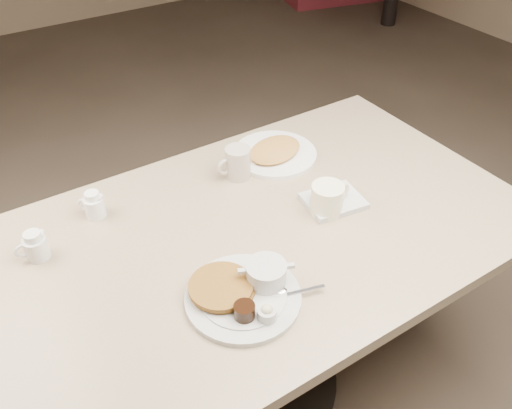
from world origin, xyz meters
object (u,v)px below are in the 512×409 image
diner_table (260,271)px  coffee_mug_far (237,163)px  coffee_mug_near (328,198)px  creamer_left (35,246)px  hash_plate (275,153)px  main_plate (245,290)px  creamer_right (94,205)px

diner_table → coffee_mug_far: (0.07, 0.24, 0.22)m
coffee_mug_near → creamer_left: coffee_mug_near is taller
hash_plate → main_plate: bearing=-131.0°
creamer_right → creamer_left: bearing=-156.2°
creamer_left → hash_plate: 0.78m
coffee_mug_far → creamer_right: bearing=172.7°
main_plate → coffee_mug_far: bearing=60.9°
main_plate → creamer_left: creamer_left is taller
diner_table → creamer_right: (-0.36, 0.30, 0.21)m
hash_plate → coffee_mug_near: bearing=-96.2°
diner_table → creamer_right: 0.51m
diner_table → main_plate: main_plate is taller
coffee_mug_near → creamer_right: bearing=148.9°
coffee_mug_far → creamer_left: (-0.62, -0.02, -0.01)m
diner_table → coffee_mug_far: 0.33m
coffee_mug_far → main_plate: bearing=-119.1°
main_plate → coffee_mug_far: (0.24, 0.43, 0.03)m
diner_table → hash_plate: 0.40m
main_plate → coffee_mug_far: coffee_mug_far is taller
creamer_left → hash_plate: (0.78, 0.06, -0.02)m
creamer_left → main_plate: bearing=-46.9°
coffee_mug_near → creamer_right: 0.66m
coffee_mug_far → diner_table: bearing=-107.0°
creamer_right → coffee_mug_far: bearing=-7.3°
diner_table → main_plate: (-0.16, -0.19, 0.19)m
creamer_right → coffee_mug_near: bearing=-31.1°
coffee_mug_far → coffee_mug_near: bearing=-65.9°
diner_table → creamer_left: 0.62m
diner_table → coffee_mug_far: coffee_mug_far is taller
coffee_mug_near → creamer_right: coffee_mug_near is taller
diner_table → coffee_mug_near: 0.30m
diner_table → hash_plate: (0.23, 0.27, 0.18)m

